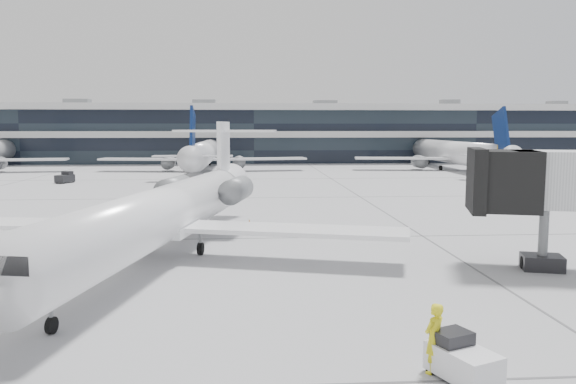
{
  "coord_description": "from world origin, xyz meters",
  "views": [
    {
      "loc": [
        -0.85,
        -34.14,
        6.83
      ],
      "look_at": [
        1.65,
        2.31,
        2.6
      ],
      "focal_mm": 35.0,
      "sensor_mm": 36.0,
      "label": 1
    }
  ],
  "objects": [
    {
      "name": "terminal",
      "position": [
        0.0,
        82.0,
        5.0
      ],
      "size": [
        170.0,
        22.0,
        10.0
      ],
      "primitive_type": "cube",
      "color": "black",
      "rests_on": "ground"
    },
    {
      "name": "regional_jet",
      "position": [
        -5.29,
        -5.11,
        2.47
      ],
      "size": [
        24.96,
        31.11,
        7.23
      ],
      "rotation": [
        0.0,
        0.0,
        -0.2
      ],
      "color": "white",
      "rests_on": "ground"
    },
    {
      "name": "bg_jet_center",
      "position": [
        -8.0,
        55.0,
        0.0
      ],
      "size": [
        32.0,
        40.0,
        9.6
      ],
      "primitive_type": null,
      "color": "silver",
      "rests_on": "ground"
    },
    {
      "name": "baggage_tug",
      "position": [
        4.85,
        -19.91,
        0.55
      ],
      "size": [
        1.8,
        2.23,
        1.23
      ],
      "rotation": [
        0.0,
        0.0,
        0.39
      ],
      "color": "silver",
      "rests_on": "ground"
    },
    {
      "name": "ramp_worker",
      "position": [
        4.23,
        -19.46,
        1.0
      ],
      "size": [
        0.87,
        0.82,
        2.0
      ],
      "primitive_type": "imported",
      "rotation": [
        0.0,
        0.0,
        3.78
      ],
      "color": "yellow",
      "rests_on": "ground"
    },
    {
      "name": "ground",
      "position": [
        0.0,
        0.0,
        0.0
      ],
      "size": [
        220.0,
        220.0,
        0.0
      ],
      "primitive_type": "plane",
      "color": "#9B9B9E",
      "rests_on": "ground"
    },
    {
      "name": "bg_jet_right",
      "position": [
        32.0,
        55.0,
        0.0
      ],
      "size": [
        32.0,
        40.0,
        9.6
      ],
      "primitive_type": null,
      "color": "silver",
      "rests_on": "ground"
    },
    {
      "name": "far_tug",
      "position": [
        -23.54,
        36.34,
        0.64
      ],
      "size": [
        2.06,
        2.56,
        1.42
      ],
      "rotation": [
        0.0,
        0.0,
        -0.39
      ],
      "color": "black",
      "rests_on": "ground"
    },
    {
      "name": "traffic_cone",
      "position": [
        -0.9,
        4.0,
        0.26
      ],
      "size": [
        0.38,
        0.38,
        0.54
      ],
      "rotation": [
        0.0,
        0.0,
        -0.03
      ],
      "color": "orange",
      "rests_on": "ground"
    }
  ]
}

